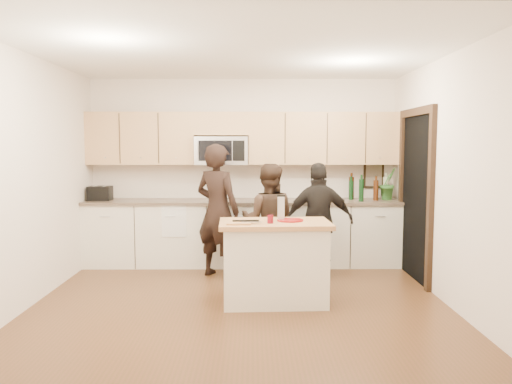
{
  "coord_description": "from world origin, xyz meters",
  "views": [
    {
      "loc": [
        0.14,
        -5.45,
        1.73
      ],
      "look_at": [
        0.18,
        0.35,
        1.18
      ],
      "focal_mm": 35.0,
      "sensor_mm": 36.0,
      "label": 1
    }
  ],
  "objects_px": {
    "toaster": "(100,193)",
    "woman_center": "(268,220)",
    "island": "(275,262)",
    "woman_left": "(218,211)",
    "woman_right": "(319,221)"
  },
  "relations": [
    {
      "from": "toaster",
      "to": "woman_center",
      "type": "distance_m",
      "value": 2.49
    },
    {
      "from": "island",
      "to": "woman_left",
      "type": "height_order",
      "value": "woman_left"
    },
    {
      "from": "woman_left",
      "to": "woman_center",
      "type": "xyz_separation_m",
      "value": [
        0.66,
        -0.0,
        -0.13
      ]
    },
    {
      "from": "toaster",
      "to": "island",
      "type": "bearing_deg",
      "value": -35.85
    },
    {
      "from": "island",
      "to": "toaster",
      "type": "xyz_separation_m",
      "value": [
        -2.43,
        1.75,
        0.59
      ]
    },
    {
      "from": "woman_left",
      "to": "woman_right",
      "type": "bearing_deg",
      "value": -154.99
    },
    {
      "from": "woman_left",
      "to": "woman_center",
      "type": "relative_size",
      "value": 1.17
    },
    {
      "from": "woman_right",
      "to": "woman_left",
      "type": "bearing_deg",
      "value": -7.74
    },
    {
      "from": "woman_left",
      "to": "woman_center",
      "type": "distance_m",
      "value": 0.68
    },
    {
      "from": "island",
      "to": "woman_right",
      "type": "bearing_deg",
      "value": 55.49
    },
    {
      "from": "woman_left",
      "to": "toaster",
      "type": "bearing_deg",
      "value": 10.8
    },
    {
      "from": "toaster",
      "to": "woman_center",
      "type": "height_order",
      "value": "woman_center"
    },
    {
      "from": "toaster",
      "to": "woman_center",
      "type": "xyz_separation_m",
      "value": [
        2.39,
        -0.64,
        -0.3
      ]
    },
    {
      "from": "toaster",
      "to": "woman_center",
      "type": "bearing_deg",
      "value": -15.04
    },
    {
      "from": "woman_left",
      "to": "island",
      "type": "bearing_deg",
      "value": 153.27
    }
  ]
}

